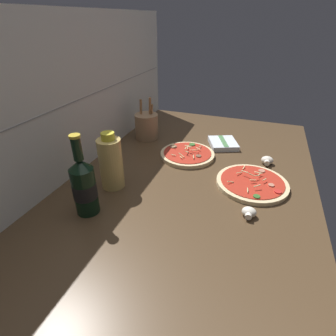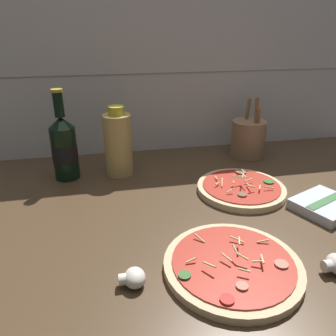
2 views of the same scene
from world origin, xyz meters
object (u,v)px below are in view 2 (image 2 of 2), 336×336
at_px(beer_bottle, 64,147).
at_px(mushroom_left, 133,278).
at_px(pizza_far, 241,188).
at_px(oil_bottle, 118,144).
at_px(utensil_crock, 248,138).
at_px(dish_towel, 325,205).
at_px(pizza_near, 233,265).

distance_m(beer_bottle, mushroom_left, 0.52).
relative_size(pizza_far, mushroom_left, 5.06).
height_order(oil_bottle, utensil_crock, oil_bottle).
height_order(utensil_crock, dish_towel, utensil_crock).
relative_size(pizza_far, dish_towel, 1.35).
bearing_deg(dish_towel, pizza_far, 141.72).
xyz_separation_m(beer_bottle, mushroom_left, (0.15, -0.49, -0.08)).
relative_size(pizza_near, dish_towel, 1.46).
xyz_separation_m(pizza_far, oil_bottle, (-0.32, 0.19, 0.09)).
relative_size(beer_bottle, oil_bottle, 1.26).
distance_m(pizza_far, oil_bottle, 0.38).
distance_m(mushroom_left, dish_towel, 0.52).
height_order(pizza_near, utensil_crock, utensil_crock).
distance_m(beer_bottle, utensil_crock, 0.61).
relative_size(beer_bottle, dish_towel, 1.48).
bearing_deg(oil_bottle, utensil_crock, 8.11).
bearing_deg(beer_bottle, mushroom_left, -73.15).
bearing_deg(mushroom_left, oil_bottle, 88.98).
bearing_deg(oil_bottle, dish_towel, -33.50).
xyz_separation_m(beer_bottle, dish_towel, (0.65, -0.32, -0.09)).
bearing_deg(beer_bottle, oil_bottle, -0.45).
xyz_separation_m(mushroom_left, utensil_crock, (0.46, 0.55, 0.05)).
height_order(pizza_near, dish_towel, pizza_near).
xyz_separation_m(pizza_far, beer_bottle, (-0.48, 0.19, 0.09)).
bearing_deg(pizza_far, utensil_crock, 62.91).
height_order(pizza_far, utensil_crock, utensil_crock).
bearing_deg(pizza_near, utensil_crock, 63.56).
xyz_separation_m(pizza_near, dish_towel, (0.31, 0.16, 0.00)).
height_order(beer_bottle, utensil_crock, beer_bottle).
xyz_separation_m(beer_bottle, utensil_crock, (0.61, 0.06, -0.03)).
bearing_deg(pizza_far, pizza_near, -115.86).
xyz_separation_m(pizza_near, oil_bottle, (-0.18, 0.48, 0.09)).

